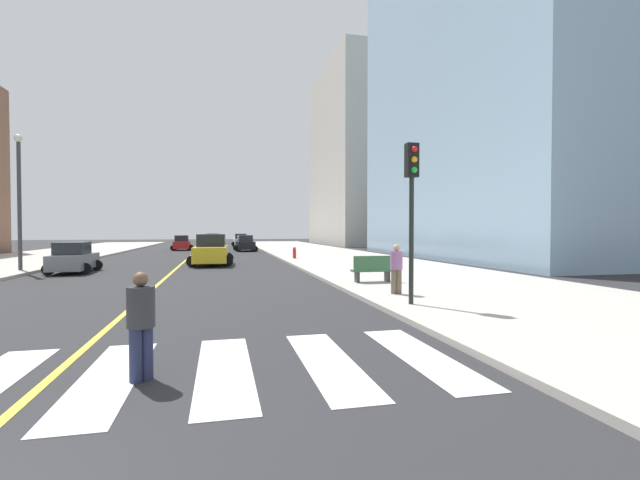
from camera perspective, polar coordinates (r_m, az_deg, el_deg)
sidewalk_kerb_east at (r=25.38m, az=9.20°, el=-3.84°), size 10.00×120.00×0.15m
crosswalk_paint at (r=8.20m, az=-32.47°, el=-15.55°), size 13.50×4.00×0.01m
lane_divider_paint at (r=43.54m, az=-16.47°, el=-1.82°), size 0.16×80.00×0.01m
parking_garage_concrete at (r=73.06m, az=7.57°, el=10.65°), size 18.00×24.00×28.38m
car_blue_nearest at (r=58.20m, az=-13.95°, el=-0.15°), size 2.73×4.30×1.90m
car_red_second at (r=52.68m, az=-17.77°, el=-0.41°), size 2.47×3.91×1.73m
car_white_third at (r=62.43m, az=-10.44°, el=-0.06°), size 2.56×4.10×1.83m
car_yellow_fourth at (r=29.74m, az=-14.17°, el=-1.38°), size 3.01×4.72×2.08m
car_gray_fifth at (r=27.29m, az=-29.79°, el=-2.13°), size 2.40×3.81×1.69m
car_black_sixth at (r=48.63m, az=-9.85°, el=-0.48°), size 2.61×4.06×1.78m
traffic_light_near_corner at (r=13.13m, az=12.03°, el=6.31°), size 0.36×0.41×4.77m
park_bench at (r=18.47m, az=7.00°, el=-3.86°), size 1.81×0.58×1.12m
pedestrian_crossing at (r=7.38m, az=-22.57°, el=-9.84°), size 0.42×0.42×1.71m
pedestrian_waiting_east at (r=15.13m, az=10.05°, el=-3.49°), size 0.42×0.42×1.71m
fire_hydrant at (r=33.58m, az=-3.39°, el=-1.70°), size 0.26×0.26×0.89m
street_lamp at (r=28.97m, az=-34.93°, el=5.42°), size 0.44×0.44×7.45m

